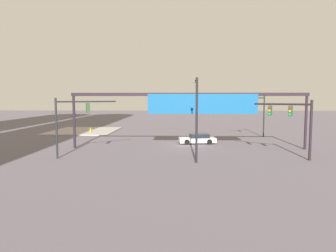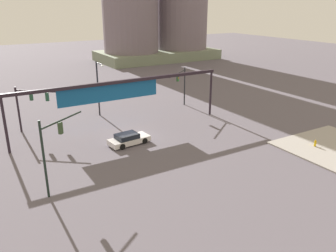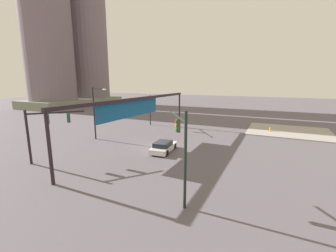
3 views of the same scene
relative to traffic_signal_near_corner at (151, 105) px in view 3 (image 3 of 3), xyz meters
The scene contains 10 objects.
ground_plane 13.72m from the traffic_signal_near_corner, 146.53° to the right, with size 210.95×210.95×0.00m, color #5A535C.
sidewalk_corner 23.33m from the traffic_signal_near_corner, 75.31° to the right, with size 10.43×12.23×0.15m, color #9D9690.
traffic_signal_near_corner is the anchor object (origin of this frame).
traffic_signal_opposite_side 20.34m from the traffic_signal_near_corner, behind, with size 4.29×3.42×5.35m.
traffic_signal_cross_street 25.84m from the traffic_signal_near_corner, 145.14° to the right, with size 4.00×2.96×6.27m.
streetlamp_curved_arm 11.57m from the traffic_signal_near_corner, 169.46° to the left, with size 0.31×2.45×7.20m.
overhead_sign_gantry 12.48m from the traffic_signal_near_corner, 157.41° to the right, with size 25.46×0.43×6.08m.
highrise_twin_tower 52.32m from the traffic_signal_near_corner, 65.26° to the left, with size 30.69×15.64×61.40m.
sedan_car_approaching 15.43m from the traffic_signal_near_corner, 144.24° to the right, with size 4.57×2.33×1.21m.
fire_hydrant_on_curb 20.25m from the traffic_signal_near_corner, 78.29° to the right, with size 0.33×0.22×0.71m.
Camera 3 is at (-23.07, -12.83, 7.95)m, focal length 23.65 mm.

